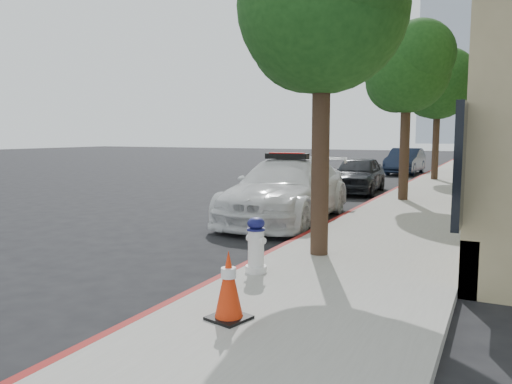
{
  "coord_description": "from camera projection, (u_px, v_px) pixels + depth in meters",
  "views": [
    {
      "loc": [
        5.64,
        -10.0,
        2.19
      ],
      "look_at": [
        1.09,
        -0.78,
        1.0
      ],
      "focal_mm": 35.0,
      "sensor_mm": 36.0,
      "label": 1
    }
  ],
  "objects": [
    {
      "name": "tree_near",
      "position": [
        324.0,
        5.0,
        8.06
      ],
      "size": [
        2.92,
        2.82,
        5.62
      ],
      "color": "black",
      "rests_on": "sidewalk"
    },
    {
      "name": "curb_strip",
      "position": [
        399.0,
        188.0,
        19.63
      ],
      "size": [
        0.12,
        50.0,
        0.15
      ],
      "primitive_type": "cube",
      "color": "maroon",
      "rests_on": "ground"
    },
    {
      "name": "tower_left",
      "position": [
        464.0,
        15.0,
        116.82
      ],
      "size": [
        18.0,
        14.0,
        60.0
      ],
      "primitive_type": "cube",
      "color": "#9EA8B7",
      "rests_on": "ground"
    },
    {
      "name": "parked_car_mid",
      "position": [
        358.0,
        174.0,
        18.76
      ],
      "size": [
        1.91,
        4.17,
        1.38
      ],
      "primitive_type": "imported",
      "rotation": [
        0.0,
        0.0,
        0.07
      ],
      "color": "black",
      "rests_on": "ground"
    },
    {
      "name": "parked_car_far",
      "position": [
        405.0,
        161.0,
        27.53
      ],
      "size": [
        1.64,
        4.37,
        1.43
      ],
      "primitive_type": "imported",
      "rotation": [
        0.0,
        0.0,
        -0.03
      ],
      "color": "#131C31",
      "rests_on": "ground"
    },
    {
      "name": "ground",
      "position": [
        229.0,
        229.0,
        11.64
      ],
      "size": [
        120.0,
        120.0,
        0.0
      ],
      "primitive_type": "plane",
      "color": "black",
      "rests_on": "ground"
    },
    {
      "name": "fire_hydrant",
      "position": [
        256.0,
        246.0,
        7.38
      ],
      "size": [
        0.35,
        0.32,
        0.83
      ],
      "rotation": [
        0.0,
        0.0,
        -0.34
      ],
      "color": "silver",
      "rests_on": "sidewalk"
    },
    {
      "name": "tree_mid",
      "position": [
        408.0,
        69.0,
        15.2
      ],
      "size": [
        2.77,
        2.64,
        5.43
      ],
      "color": "black",
      "rests_on": "sidewalk"
    },
    {
      "name": "sidewalk",
      "position": [
        440.0,
        190.0,
        18.95
      ],
      "size": [
        3.2,
        50.0,
        0.15
      ],
      "primitive_type": "cube",
      "color": "gray",
      "rests_on": "ground"
    },
    {
      "name": "police_car",
      "position": [
        287.0,
        189.0,
        12.7
      ],
      "size": [
        2.52,
        5.57,
        1.73
      ],
      "rotation": [
        0.0,
        0.0,
        0.06
      ],
      "color": "white",
      "rests_on": "ground"
    },
    {
      "name": "tree_far",
      "position": [
        439.0,
        85.0,
        22.3
      ],
      "size": [
        3.1,
        3.0,
        5.81
      ],
      "color": "black",
      "rests_on": "sidewalk"
    },
    {
      "name": "traffic_cone",
      "position": [
        229.0,
        286.0,
        5.5
      ],
      "size": [
        0.49,
        0.49,
        0.78
      ],
      "rotation": [
        0.0,
        0.0,
        -0.25
      ],
      "color": "black",
      "rests_on": "sidewalk"
    }
  ]
}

